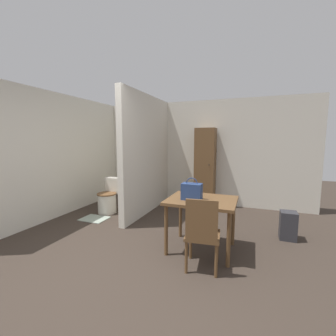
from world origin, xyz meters
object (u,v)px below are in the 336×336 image
Objects in this scene: wooden_chair at (202,232)px; handbag at (192,191)px; dining_table at (202,206)px; space_heater at (288,225)px; wooden_cabinet at (205,168)px; toilet at (109,198)px.

wooden_chair is 2.93× the size of handbag.
dining_table is 1.04× the size of wooden_chair.
space_heater is at bearing 34.47° from dining_table.
wooden_cabinet is (-0.40, 2.17, 0.27)m from dining_table.
handbag is (2.14, -1.04, 0.56)m from toilet.
wooden_chair is 2.02× the size of space_heater.
space_heater is (1.21, 0.83, -0.43)m from dining_table.
dining_table is 2.23m from wooden_cabinet.
wooden_cabinet is (-0.28, 2.25, 0.06)m from handbag.
handbag reaches higher than dining_table.
toilet is (-2.39, 1.48, -0.18)m from wooden_chair.
wooden_cabinet reaches higher than dining_table.
handbag reaches higher than toilet.
dining_table is at bearing -23.12° from toilet.
space_heater is (1.08, 1.34, -0.26)m from wooden_chair.
dining_table is at bearing 31.58° from handbag.
handbag reaches higher than space_heater.
toilet is 3.47m from space_heater.
wooden_cabinet is (-0.53, 2.69, 0.44)m from wooden_chair.
wooden_cabinet is 2.21m from space_heater.
dining_table is 3.06× the size of handbag.
handbag is (-0.12, -0.08, 0.21)m from dining_table.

